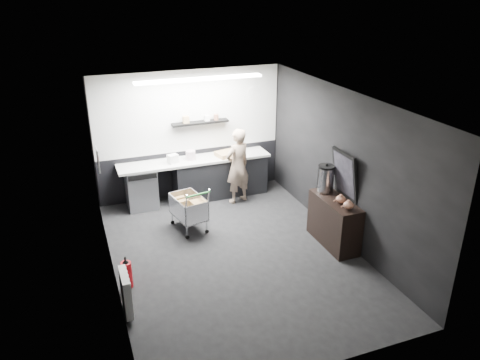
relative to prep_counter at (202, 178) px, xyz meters
name	(u,v)px	position (x,y,z in m)	size (l,w,h in m)	color
floor	(235,255)	(-0.14, -2.42, -0.46)	(5.50, 5.50, 0.00)	black
ceiling	(234,100)	(-0.14, -2.42, 2.24)	(5.50, 5.50, 0.00)	white
wall_back	(190,134)	(-0.14, 0.33, 0.89)	(5.50, 5.50, 0.00)	black
wall_front	(320,276)	(-0.14, -5.17, 0.89)	(5.50, 5.50, 0.00)	black
wall_left	(106,202)	(-2.14, -2.42, 0.89)	(5.50, 5.50, 0.00)	black
wall_right	(342,166)	(1.86, -2.42, 0.89)	(5.50, 5.50, 0.00)	black
kitchen_wall_panel	(189,111)	(-0.14, 0.31, 1.39)	(3.95, 0.02, 1.70)	silver
dado_panel	(192,172)	(-0.14, 0.31, 0.04)	(3.95, 0.02, 1.00)	black
floating_shelf	(200,122)	(0.06, 0.20, 1.16)	(1.20, 0.22, 0.04)	black
wall_clock	(252,92)	(1.26, 0.30, 1.69)	(0.20, 0.20, 0.03)	silver
poster	(98,160)	(-2.12, -1.12, 1.09)	(0.02, 0.30, 0.40)	silver
poster_red_band	(98,156)	(-2.11, -1.12, 1.16)	(0.01, 0.22, 0.10)	red
radiator	(126,292)	(-2.08, -3.32, -0.11)	(0.10, 0.50, 0.60)	silver
ceiling_strip	(200,79)	(-0.14, -0.57, 2.21)	(2.40, 0.20, 0.04)	white
prep_counter	(202,178)	(0.00, 0.00, 0.00)	(3.20, 0.61, 0.90)	black
person	(238,166)	(0.65, -0.45, 0.35)	(0.59, 0.38, 1.61)	beige
shopping_cart	(188,209)	(-0.63, -1.25, -0.04)	(0.62, 0.90, 0.89)	silver
sideboard	(334,215)	(1.64, -2.64, 0.09)	(0.49, 1.14, 1.71)	black
fire_extinguisher	(127,274)	(-1.99, -2.73, -0.20)	(0.16, 0.16, 0.53)	red
cardboard_box	(228,154)	(0.58, -0.05, 0.49)	(0.47, 0.36, 0.09)	tan
pink_tub	(191,155)	(-0.22, 0.00, 0.54)	(0.20, 0.20, 0.20)	beige
white_container	(173,159)	(-0.61, -0.05, 0.53)	(0.20, 0.16, 0.18)	silver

